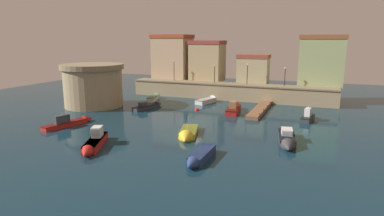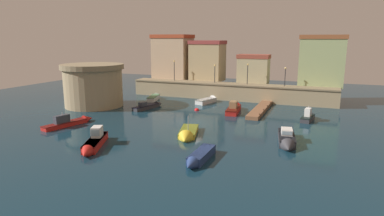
{
  "view_description": "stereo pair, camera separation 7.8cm",
  "coord_description": "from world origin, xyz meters",
  "px_view_note": "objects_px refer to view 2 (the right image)",
  "views": [
    {
      "loc": [
        15.9,
        -39.32,
        10.9
      ],
      "look_at": [
        0.0,
        0.3,
        1.88
      ],
      "focal_mm": 30.73,
      "sensor_mm": 36.0,
      "label": 1
    },
    {
      "loc": [
        15.97,
        -39.29,
        10.9
      ],
      "look_at": [
        0.0,
        0.3,
        1.88
      ],
      "focal_mm": 30.73,
      "sensor_mm": 36.0,
      "label": 2
    }
  ],
  "objects_px": {
    "moored_boat_3": "(199,157)",
    "moored_boat_8": "(187,135)",
    "quay_lamp_1": "(215,71)",
    "mooring_buoy_0": "(197,110)",
    "quay_lamp_2": "(248,71)",
    "moored_boat_7": "(154,97)",
    "quay_lamp_3": "(285,74)",
    "fortress_tower": "(93,85)",
    "moored_boat_0": "(149,106)",
    "moored_boat_5": "(70,122)",
    "moored_boat_9": "(209,100)",
    "quay_lamp_0": "(174,67)",
    "moored_boat_6": "(309,116)",
    "moored_boat_4": "(287,140)",
    "moored_boat_1": "(234,108)",
    "moored_boat_2": "(94,143)"
  },
  "relations": [
    {
      "from": "moored_boat_3",
      "to": "moored_boat_8",
      "type": "distance_m",
      "value": 7.69
    },
    {
      "from": "quay_lamp_1",
      "to": "mooring_buoy_0",
      "type": "height_order",
      "value": "quay_lamp_1"
    },
    {
      "from": "quay_lamp_2",
      "to": "moored_boat_7",
      "type": "distance_m",
      "value": 17.41
    },
    {
      "from": "quay_lamp_3",
      "to": "moored_boat_8",
      "type": "height_order",
      "value": "quay_lamp_3"
    },
    {
      "from": "fortress_tower",
      "to": "moored_boat_0",
      "type": "relative_size",
      "value": 1.53
    },
    {
      "from": "quay_lamp_2",
      "to": "mooring_buoy_0",
      "type": "distance_m",
      "value": 13.34
    },
    {
      "from": "moored_boat_5",
      "to": "moored_boat_9",
      "type": "relative_size",
      "value": 1.31
    },
    {
      "from": "quay_lamp_0",
      "to": "moored_boat_6",
      "type": "distance_m",
      "value": 28.05
    },
    {
      "from": "fortress_tower",
      "to": "quay_lamp_0",
      "type": "relative_size",
      "value": 2.58
    },
    {
      "from": "moored_boat_8",
      "to": "moored_boat_4",
      "type": "bearing_deg",
      "value": 82.55
    },
    {
      "from": "moored_boat_5",
      "to": "moored_boat_7",
      "type": "bearing_deg",
      "value": 8.97
    },
    {
      "from": "quay_lamp_0",
      "to": "moored_boat_8",
      "type": "bearing_deg",
      "value": -62.08
    },
    {
      "from": "quay_lamp_2",
      "to": "mooring_buoy_0",
      "type": "height_order",
      "value": "quay_lamp_2"
    },
    {
      "from": "quay_lamp_0",
      "to": "mooring_buoy_0",
      "type": "bearing_deg",
      "value": -50.9
    },
    {
      "from": "fortress_tower",
      "to": "moored_boat_0",
      "type": "height_order",
      "value": "fortress_tower"
    },
    {
      "from": "moored_boat_3",
      "to": "moored_boat_7",
      "type": "distance_m",
      "value": 31.81
    },
    {
      "from": "quay_lamp_1",
      "to": "moored_boat_8",
      "type": "height_order",
      "value": "quay_lamp_1"
    },
    {
      "from": "quay_lamp_0",
      "to": "moored_boat_1",
      "type": "xyz_separation_m",
      "value": [
        14.48,
        -9.46,
        -4.98
      ]
    },
    {
      "from": "moored_boat_6",
      "to": "moored_boat_7",
      "type": "height_order",
      "value": "moored_boat_6"
    },
    {
      "from": "quay_lamp_0",
      "to": "moored_boat_2",
      "type": "relative_size",
      "value": 0.56
    },
    {
      "from": "moored_boat_3",
      "to": "quay_lamp_0",
      "type": "bearing_deg",
      "value": -151.42
    },
    {
      "from": "moored_boat_4",
      "to": "moored_boat_7",
      "type": "bearing_deg",
      "value": -133.99
    },
    {
      "from": "fortress_tower",
      "to": "mooring_buoy_0",
      "type": "height_order",
      "value": "fortress_tower"
    },
    {
      "from": "moored_boat_2",
      "to": "quay_lamp_1",
      "type": "bearing_deg",
      "value": 152.23
    },
    {
      "from": "quay_lamp_1",
      "to": "moored_boat_3",
      "type": "distance_m",
      "value": 32.74
    },
    {
      "from": "moored_boat_2",
      "to": "moored_boat_4",
      "type": "xyz_separation_m",
      "value": [
        18.11,
        8.58,
        -0.05
      ]
    },
    {
      "from": "moored_boat_6",
      "to": "moored_boat_1",
      "type": "bearing_deg",
      "value": 91.43
    },
    {
      "from": "quay_lamp_3",
      "to": "moored_boat_3",
      "type": "height_order",
      "value": "quay_lamp_3"
    },
    {
      "from": "quay_lamp_1",
      "to": "mooring_buoy_0",
      "type": "distance_m",
      "value": 12.15
    },
    {
      "from": "quay_lamp_0",
      "to": "moored_boat_2",
      "type": "height_order",
      "value": "quay_lamp_0"
    },
    {
      "from": "quay_lamp_3",
      "to": "moored_boat_6",
      "type": "relative_size",
      "value": 0.67
    },
    {
      "from": "quay_lamp_0",
      "to": "moored_boat_4",
      "type": "bearing_deg",
      "value": -44.1
    },
    {
      "from": "quay_lamp_2",
      "to": "quay_lamp_1",
      "type": "bearing_deg",
      "value": -180.0
    },
    {
      "from": "moored_boat_0",
      "to": "moored_boat_1",
      "type": "distance_m",
      "value": 13.52
    },
    {
      "from": "fortress_tower",
      "to": "quay_lamp_2",
      "type": "bearing_deg",
      "value": 32.39
    },
    {
      "from": "quay_lamp_2",
      "to": "moored_boat_1",
      "type": "distance_m",
      "value": 10.63
    },
    {
      "from": "quay_lamp_1",
      "to": "moored_boat_6",
      "type": "bearing_deg",
      "value": -32.65
    },
    {
      "from": "moored_boat_0",
      "to": "moored_boat_4",
      "type": "height_order",
      "value": "moored_boat_4"
    },
    {
      "from": "quay_lamp_2",
      "to": "moored_boat_8",
      "type": "bearing_deg",
      "value": -92.9
    },
    {
      "from": "quay_lamp_0",
      "to": "moored_boat_0",
      "type": "xyz_separation_m",
      "value": [
        1.26,
        -12.27,
        -5.13
      ]
    },
    {
      "from": "fortress_tower",
      "to": "mooring_buoy_0",
      "type": "relative_size",
      "value": 13.83
    },
    {
      "from": "moored_boat_3",
      "to": "moored_boat_0",
      "type": "bearing_deg",
      "value": -140.29
    },
    {
      "from": "quay_lamp_2",
      "to": "moored_boat_0",
      "type": "height_order",
      "value": "quay_lamp_2"
    },
    {
      "from": "moored_boat_3",
      "to": "moored_boat_7",
      "type": "relative_size",
      "value": 0.99
    },
    {
      "from": "moored_boat_2",
      "to": "moored_boat_7",
      "type": "relative_size",
      "value": 1.21
    },
    {
      "from": "quay_lamp_0",
      "to": "quay_lamp_2",
      "type": "bearing_deg",
      "value": 0.0
    },
    {
      "from": "quay_lamp_2",
      "to": "moored_boat_4",
      "type": "bearing_deg",
      "value": -67.6
    },
    {
      "from": "moored_boat_2",
      "to": "moored_boat_8",
      "type": "xyz_separation_m",
      "value": [
        7.37,
        7.03,
        -0.25
      ]
    },
    {
      "from": "quay_lamp_2",
      "to": "moored_boat_5",
      "type": "xyz_separation_m",
      "value": [
        -17.25,
        -25.35,
        -4.95
      ]
    },
    {
      "from": "mooring_buoy_0",
      "to": "moored_boat_9",
      "type": "bearing_deg",
      "value": 93.26
    }
  ]
}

